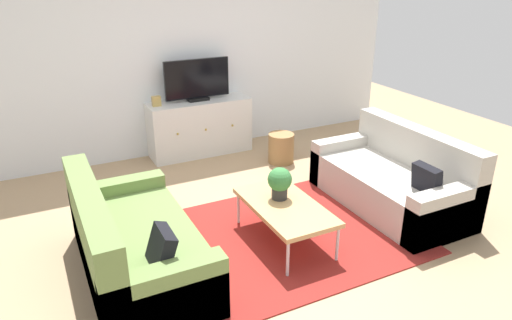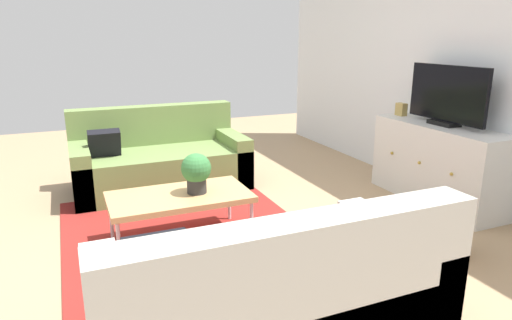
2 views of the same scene
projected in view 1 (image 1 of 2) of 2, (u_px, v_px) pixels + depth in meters
ground_plane at (274, 229)px, 4.68m from camera, size 10.00×10.00×0.00m
wall_back at (184, 53)px, 6.26m from camera, size 6.40×0.12×2.70m
area_rug at (282, 236)px, 4.55m from camera, size 2.50×1.90×0.01m
couch_left_side at (129, 247)px, 3.89m from camera, size 0.89×1.74×0.83m
couch_right_side at (396, 181)px, 5.08m from camera, size 0.89×1.74×0.83m
coffee_table at (285, 207)px, 4.35m from camera, size 0.58×1.07×0.39m
potted_plant at (280, 182)px, 4.39m from camera, size 0.23×0.23×0.31m
tv_console at (200, 127)px, 6.44m from camera, size 1.39×0.47×0.75m
flat_screen_tv at (197, 80)px, 6.20m from camera, size 0.88×0.16×0.55m
mantel_clock at (156, 101)px, 6.03m from camera, size 0.11×0.07×0.13m
wicker_basket at (281, 148)px, 6.21m from camera, size 0.34×0.34×0.39m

